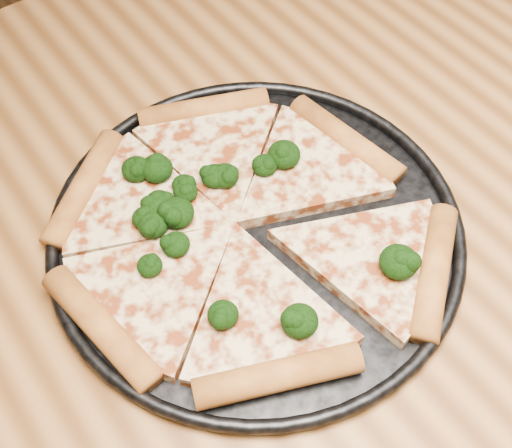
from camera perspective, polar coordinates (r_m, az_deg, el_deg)
ground at (r=1.33m, az=2.65°, el=-17.90°), size 4.00×4.00×0.00m
dining_table at (r=0.73m, az=4.61°, el=-2.11°), size 1.20×0.90×0.75m
pizza_pan at (r=0.62m, az=0.00°, el=-0.44°), size 0.38×0.38×0.02m
pizza at (r=0.61m, az=-1.29°, el=-0.11°), size 0.35×0.37×0.03m
broccoli_florets at (r=0.60m, az=-3.25°, el=0.91°), size 0.20×0.25×0.03m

